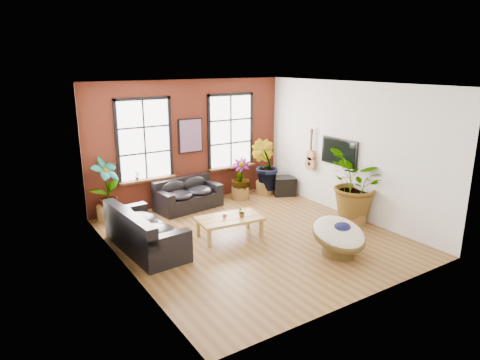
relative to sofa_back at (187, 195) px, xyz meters
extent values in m
cube|color=brown|center=(0.38, -2.72, -0.39)|extent=(6.00, 6.50, 0.02)
cube|color=white|center=(0.38, -2.72, 3.13)|extent=(6.00, 6.50, 0.02)
cube|color=#4D1B12|center=(0.38, 0.54, 1.37)|extent=(6.00, 0.02, 3.50)
cube|color=silver|center=(0.38, -5.98, 1.37)|extent=(6.00, 0.02, 3.50)
cube|color=silver|center=(-2.63, -2.72, 1.37)|extent=(0.02, 6.50, 3.50)
cube|color=silver|center=(3.39, -2.72, 1.37)|extent=(0.02, 6.50, 3.50)
cube|color=white|center=(-0.97, 0.48, 1.57)|extent=(1.40, 0.02, 2.10)
cube|color=#3C2310|center=(-0.97, 0.41, 0.49)|extent=(1.60, 0.22, 0.06)
cube|color=white|center=(1.73, 0.48, 1.57)|extent=(1.40, 0.02, 2.10)
cube|color=#3C2310|center=(1.73, 0.41, 0.49)|extent=(1.60, 0.22, 0.06)
cube|color=black|center=(0.01, -0.05, -0.17)|extent=(1.91, 1.12, 0.41)
cube|color=black|center=(-0.04, 0.28, 0.25)|extent=(1.82, 0.46, 0.42)
cube|color=black|center=(-0.78, -0.16, 0.14)|extent=(0.33, 0.90, 0.22)
cube|color=black|center=(0.80, 0.06, 0.14)|extent=(0.33, 0.90, 0.22)
ellipsoid|color=black|center=(-0.33, -0.15, 0.09)|extent=(0.85, 0.84, 0.23)
ellipsoid|color=black|center=(-0.36, 0.10, 0.25)|extent=(0.78, 0.34, 0.40)
ellipsoid|color=black|center=(0.36, -0.06, 0.09)|extent=(0.85, 0.84, 0.23)
ellipsoid|color=black|center=(0.32, 0.20, 0.25)|extent=(0.78, 0.34, 0.40)
cube|color=black|center=(-1.96, -1.98, -0.15)|extent=(1.14, 2.40, 0.46)
cube|color=black|center=(-2.33, -2.00, 0.32)|extent=(0.40, 2.35, 0.47)
cube|color=black|center=(-1.89, -3.02, 0.20)|extent=(0.99, 0.31, 0.24)
cube|color=black|center=(-2.03, -0.93, 0.20)|extent=(0.99, 0.31, 0.24)
ellipsoid|color=black|center=(-1.88, -2.44, 0.15)|extent=(0.89, 1.08, 0.26)
ellipsoid|color=black|center=(-2.16, -2.46, 0.32)|extent=(0.33, 1.04, 0.45)
ellipsoid|color=black|center=(-1.94, -1.51, 0.15)|extent=(0.89, 1.08, 0.26)
ellipsoid|color=black|center=(-2.22, -1.53, 0.32)|extent=(0.33, 1.04, 0.45)
cube|color=olive|center=(-0.07, -2.38, 0.07)|extent=(1.57, 1.01, 0.06)
cube|color=#3C2310|center=(-0.09, -2.52, 0.10)|extent=(1.48, 0.17, 0.00)
cube|color=#3C2310|center=(-0.06, -2.24, 0.10)|extent=(1.48, 0.17, 0.00)
cube|color=olive|center=(-0.77, -2.65, -0.17)|extent=(0.08, 0.08, 0.41)
cube|color=olive|center=(0.55, -2.79, -0.17)|extent=(0.08, 0.08, 0.41)
cube|color=olive|center=(-0.69, -1.97, -0.17)|extent=(0.08, 0.08, 0.41)
cube|color=olive|center=(0.62, -2.12, -0.17)|extent=(0.08, 0.08, 0.41)
cylinder|color=#D3344A|center=(-0.17, -2.32, 0.15)|extent=(0.09, 0.09, 0.10)
cylinder|color=#51401D|center=(1.35, -4.46, -0.24)|extent=(0.68, 0.68, 0.26)
torus|color=#51401D|center=(1.35, -4.46, 0.06)|extent=(1.18, 1.18, 0.52)
ellipsoid|color=#F0E9CF|center=(1.35, -4.46, 0.13)|extent=(1.13, 1.20, 0.70)
ellipsoid|color=#151544|center=(1.35, -4.52, 0.26)|extent=(0.45, 0.37, 0.20)
cube|color=black|center=(0.38, 0.47, 1.57)|extent=(0.74, 0.04, 0.98)
cube|color=#0C7F8C|center=(0.38, 0.44, 1.57)|extent=(0.66, 0.02, 0.90)
cube|color=black|center=(3.33, -2.42, 1.27)|extent=(0.06, 1.25, 0.72)
cube|color=black|center=(3.30, -2.42, 1.27)|extent=(0.01, 1.15, 0.62)
cylinder|color=#B27F4C|center=(3.28, -1.37, 0.75)|extent=(0.09, 0.38, 0.38)
cylinder|color=#B27F4C|center=(3.28, -1.37, 1.00)|extent=(0.09, 0.30, 0.30)
cylinder|color=black|center=(3.28, -1.37, 0.75)|extent=(0.09, 0.11, 0.11)
cube|color=#3C2310|center=(3.28, -1.37, 1.37)|extent=(0.04, 0.05, 0.55)
cube|color=#3C2310|center=(3.28, -1.37, 1.69)|extent=(0.06, 0.06, 0.14)
cube|color=black|center=(3.06, -0.48, -0.10)|extent=(0.84, 0.78, 0.55)
cylinder|color=brown|center=(-2.15, 0.22, -0.17)|extent=(0.66, 0.66, 0.41)
cylinder|color=brown|center=(2.62, -0.08, -0.18)|extent=(0.64, 0.64, 0.40)
cylinder|color=brown|center=(3.05, -3.38, -0.18)|extent=(0.68, 0.68, 0.39)
cylinder|color=brown|center=(1.70, -0.09, -0.18)|extent=(0.64, 0.64, 0.38)
imported|color=#1D4C14|center=(-2.12, 0.25, 0.53)|extent=(0.95, 0.84, 1.51)
imported|color=#1D4C14|center=(2.61, -0.06, 0.54)|extent=(0.98, 1.06, 1.53)
imported|color=#1D4C14|center=(3.05, -3.34, 0.66)|extent=(2.08, 2.08, 1.75)
imported|color=#1D4C14|center=(1.70, -0.10, 0.30)|extent=(0.84, 0.84, 1.07)
imported|color=#1D4C14|center=(0.19, -2.50, 0.23)|extent=(0.23, 0.20, 0.25)
imported|color=#1D4C14|center=(-1.27, 0.41, 0.66)|extent=(0.17, 0.17, 0.27)
imported|color=#1D4C14|center=(2.08, 0.41, 0.66)|extent=(0.19, 0.19, 0.27)
camera|label=1|loc=(-4.93, -10.35, 3.59)|focal=32.00mm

